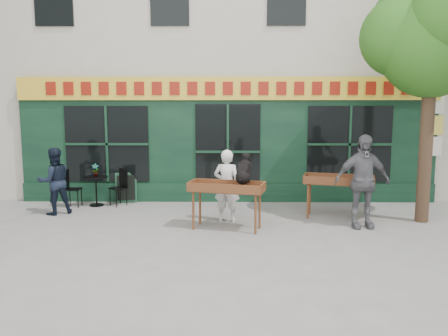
{
  "coord_description": "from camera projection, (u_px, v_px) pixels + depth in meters",
  "views": [
    {
      "loc": [
        0.05,
        -9.17,
        2.47
      ],
      "look_at": [
        -0.08,
        0.5,
        1.16
      ],
      "focal_mm": 35.0,
      "sensor_mm": 36.0,
      "label": 1
    }
  ],
  "objects": [
    {
      "name": "bistro_chair_right",
      "position": [
        121.0,
        184.0,
        11.25
      ],
      "size": [
        0.51,
        0.51,
        0.95
      ],
      "rotation": [
        0.0,
        0.0,
        -0.76
      ],
      "color": "black",
      "rests_on": "ground"
    },
    {
      "name": "man_left",
      "position": [
        54.0,
        181.0,
        10.23
      ],
      "size": [
        0.97,
        0.93,
        1.58
      ],
      "primitive_type": "imported",
      "rotation": [
        0.0,
        0.0,
        3.77
      ],
      "color": "black",
      "rests_on": "ground"
    },
    {
      "name": "building",
      "position": [
        228.0,
        34.0,
        14.67
      ],
      "size": [
        14.0,
        7.26,
        10.0
      ],
      "color": "beige",
      "rests_on": "ground"
    },
    {
      "name": "book_cart_center",
      "position": [
        227.0,
        190.0,
        8.94
      ],
      "size": [
        1.61,
        0.97,
        0.99
      ],
      "rotation": [
        0.0,
        0.0,
        -0.25
      ],
      "color": "brown",
      "rests_on": "ground"
    },
    {
      "name": "potted_plant",
      "position": [
        95.0,
        170.0,
        11.1
      ],
      "size": [
        0.2,
        0.16,
        0.33
      ],
      "primitive_type": "imported",
      "rotation": [
        0.0,
        0.0,
        0.28
      ],
      "color": "gray",
      "rests_on": "bistro_table"
    },
    {
      "name": "book_cart_right",
      "position": [
        339.0,
        183.0,
        9.82
      ],
      "size": [
        1.61,
        1.0,
        0.99
      ],
      "rotation": [
        0.0,
        0.0,
        -0.28
      ],
      "color": "brown",
      "rests_on": "ground"
    },
    {
      "name": "dog",
      "position": [
        244.0,
        168.0,
        8.82
      ],
      "size": [
        0.48,
        0.67,
        0.6
      ],
      "primitive_type": null,
      "rotation": [
        0.0,
        0.0,
        -0.25
      ],
      "color": "black",
      "rests_on": "book_cart_center"
    },
    {
      "name": "man_right",
      "position": [
        362.0,
        181.0,
        9.06
      ],
      "size": [
        1.18,
        0.56,
        1.96
      ],
      "primitive_type": "imported",
      "rotation": [
        0.0,
        0.0,
        0.07
      ],
      "color": "#5C5C62",
      "rests_on": "ground"
    },
    {
      "name": "bistro_chair_left",
      "position": [
        70.0,
        185.0,
        11.06
      ],
      "size": [
        0.37,
        0.37,
        0.95
      ],
      "rotation": [
        0.0,
        0.0,
        1.59
      ],
      "color": "black",
      "rests_on": "ground"
    },
    {
      "name": "ground",
      "position": [
        227.0,
        224.0,
        9.42
      ],
      "size": [
        80.0,
        80.0,
        0.0
      ],
      "primitive_type": "plane",
      "color": "slate",
      "rests_on": "ground"
    },
    {
      "name": "woman",
      "position": [
        227.0,
        186.0,
        9.59
      ],
      "size": [
        0.66,
        0.51,
        1.6
      ],
      "primitive_type": "imported",
      "rotation": [
        0.0,
        0.0,
        2.89
      ],
      "color": "white",
      "rests_on": "ground"
    },
    {
      "name": "street_tree",
      "position": [
        434.0,
        30.0,
        9.17
      ],
      "size": [
        3.05,
        2.9,
        5.6
      ],
      "color": "#382619",
      "rests_on": "ground"
    },
    {
      "name": "chalkboard",
      "position": [
        126.0,
        188.0,
        11.57
      ],
      "size": [
        0.59,
        0.32,
        0.79
      ],
      "rotation": [
        0.0,
        0.0,
        0.25
      ],
      "color": "black",
      "rests_on": "ground"
    },
    {
      "name": "bistro_table",
      "position": [
        96.0,
        185.0,
        11.15
      ],
      "size": [
        0.6,
        0.6,
        0.76
      ],
      "color": "black",
      "rests_on": "ground"
    }
  ]
}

